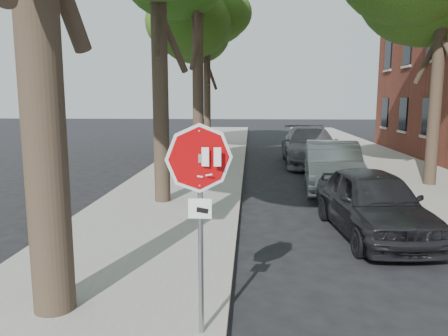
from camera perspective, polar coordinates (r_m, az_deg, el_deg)
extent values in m
cube|color=gray|center=(17.45, -4.42, -0.69)|extent=(4.00, 55.00, 0.12)
cube|color=gray|center=(18.33, 22.93, -0.91)|extent=(4.00, 55.00, 0.12)
cube|color=#9E9384|center=(17.29, 2.33, -0.74)|extent=(0.12, 55.00, 0.13)
cube|color=#9E9384|center=(17.75, 16.68, -0.86)|extent=(0.12, 55.00, 0.13)
cylinder|color=gray|center=(5.31, -3.08, -8.33)|extent=(0.06, 0.06, 2.60)
cube|color=#99999E|center=(5.08, -3.20, 1.29)|extent=(0.05, 0.06, 0.10)
cylinder|color=#99999E|center=(5.08, -3.21, 1.29)|extent=(0.76, 0.32, 0.82)
cylinder|color=white|center=(5.07, -3.23, 1.27)|extent=(0.76, 0.32, 0.82)
cylinder|color=#B30609|center=(5.06, -3.23, 1.26)|extent=(0.68, 0.29, 0.74)
cube|color=white|center=(5.08, -5.60, 1.48)|extent=(0.08, 0.00, 0.22)
cube|color=white|center=(5.06, -4.04, 1.47)|extent=(0.08, 0.00, 0.22)
cube|color=white|center=(5.04, -2.46, 1.46)|extent=(0.08, 0.00, 0.22)
cube|color=white|center=(5.03, -0.87, 1.45)|extent=(0.08, 0.00, 0.22)
cube|color=silver|center=(5.09, -4.46, -0.87)|extent=(0.08, 0.00, 0.03)
cube|color=silver|center=(5.08, -3.23, -1.11)|extent=(0.08, 0.00, 0.03)
cube|color=silver|center=(5.07, -1.99, -0.90)|extent=(0.08, 0.00, 0.03)
cube|color=white|center=(5.19, -3.16, -5.30)|extent=(0.28, 0.02, 0.24)
cube|color=black|center=(5.18, -2.84, -5.56)|extent=(0.15, 0.00, 0.08)
cylinder|color=black|center=(12.43, -8.49, 17.59)|extent=(0.44, 0.44, 9.50)
cylinder|color=black|center=(19.28, -3.46, 15.34)|extent=(0.48, 0.48, 10.00)
cylinder|color=black|center=(26.21, -2.22, 12.59)|extent=(0.40, 0.40, 9.00)
ellipsoid|color=#17430F|center=(26.48, -2.26, 18.04)|extent=(4.16, 4.16, 3.33)
ellipsoid|color=#17430F|center=(26.02, -0.20, 20.32)|extent=(3.40, 3.40, 2.72)
ellipsoid|color=#17430F|center=(27.26, -3.74, 16.96)|extent=(3.78, 3.78, 3.02)
cylinder|color=black|center=(16.31, 26.31, 13.83)|extent=(0.40, 0.40, 9.00)
imported|color=black|center=(10.21, 18.86, -4.27)|extent=(2.14, 4.48, 1.48)
imported|color=#919398|center=(14.88, 13.96, 0.25)|extent=(2.13, 4.97, 1.59)
imported|color=#525056|center=(20.41, 11.13, 2.83)|extent=(2.50, 5.92, 1.70)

